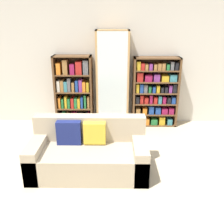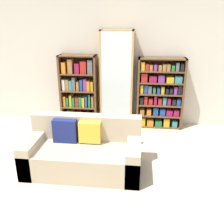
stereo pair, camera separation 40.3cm
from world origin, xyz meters
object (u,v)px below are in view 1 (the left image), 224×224
Objects in this scene: bookshelf_left at (74,92)px; bookshelf_right at (155,93)px; display_cabinet at (113,80)px; wine_bottle at (135,136)px; couch at (89,153)px.

bookshelf_right is (1.69, 0.00, -0.01)m from bookshelf_left.
wine_bottle is (0.41, -0.92, -0.82)m from display_cabinet.
bookshelf_right is at bearing 0.01° from bookshelf_left.
wine_bottle is at bearing -65.71° from display_cabinet.
bookshelf_left is at bearing -179.99° from bookshelf_right.
couch is at bearing -131.77° from wine_bottle.
wine_bottle is (-0.47, -0.93, -0.54)m from bookshelf_right.
couch is 1.17× the size of bookshelf_right.
couch is 0.86× the size of display_cabinet.
bookshelf_left is 0.85m from display_cabinet.
display_cabinet is (0.34, 1.75, 0.70)m from couch.
bookshelf_left is 1.02× the size of bookshelf_right.
display_cabinet is 1.29m from wine_bottle.
bookshelf_left is (-0.47, 1.77, 0.43)m from couch.
couch is 1.88m from bookshelf_left.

